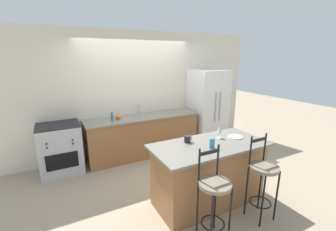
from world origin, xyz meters
name	(u,v)px	position (x,y,z in m)	size (l,w,h in m)	color
ground_plane	(150,160)	(0.00, 0.00, 0.00)	(18.00, 18.00, 0.00)	tan
wall_back	(136,93)	(0.00, 0.71, 1.35)	(6.00, 0.07, 2.70)	beige
back_counter	(143,135)	(0.00, 0.38, 0.45)	(2.47, 0.69, 0.89)	#936038
sink_faucet	(139,108)	(0.00, 0.59, 1.03)	(0.02, 0.13, 0.22)	#ADAFB5
kitchen_island	(208,173)	(0.24, -1.68, 0.47)	(1.71, 0.83, 0.94)	#936038
refrigerator	(208,107)	(1.72, 0.32, 0.92)	(0.81, 0.77, 1.84)	white
oven_range	(61,148)	(-1.68, 0.36, 0.47)	(0.74, 0.67, 0.94)	#B7B7BC
bar_stool_near	(214,194)	(-0.18, -2.31, 0.63)	(0.37, 0.37, 1.17)	black
bar_stool_far	(263,176)	(0.65, -2.30, 0.63)	(0.37, 0.37, 1.17)	black
dinner_plate	(235,137)	(0.76, -1.64, 0.95)	(0.23, 0.23, 0.02)	white
wine_glass	(219,130)	(0.52, -1.54, 1.07)	(0.08, 0.08, 0.19)	white
coffee_mug	(187,139)	(-0.01, -1.47, 0.99)	(0.13, 0.10, 0.10)	#232326
tumbler_cup	(212,143)	(0.17, -1.81, 1.01)	(0.07, 0.07, 0.14)	teal
pumpkin_decoration	(118,117)	(-0.53, 0.40, 0.94)	(0.12, 0.12, 0.12)	orange
soap_bottle	(112,117)	(-0.67, 0.33, 0.97)	(0.05, 0.05, 0.19)	teal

